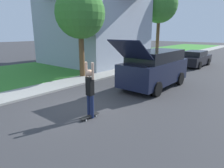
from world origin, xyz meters
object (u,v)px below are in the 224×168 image
at_px(lawn_tree_far, 159,5).
at_px(suv_parked, 155,68).
at_px(car_down_street, 195,59).
at_px(lawn_tree_near, 80,14).
at_px(skateboard, 90,116).
at_px(skateboarder, 90,90).

relative_size(lawn_tree_far, suv_parked, 1.44).
xyz_separation_m(suv_parked, car_down_street, (-0.63, 8.92, -0.42)).
height_order(lawn_tree_near, skateboard, lawn_tree_near).
distance_m(suv_parked, skateboarder, 5.26).
bearing_deg(car_down_street, skateboarder, -86.49).
bearing_deg(skateboard, car_down_street, 93.59).
relative_size(lawn_tree_near, lawn_tree_far, 0.75).
height_order(lawn_tree_far, skateboard, lawn_tree_far).
xyz_separation_m(car_down_street, skateboarder, (0.87, -14.17, 0.38)).
height_order(skateboarder, skateboard, skateboarder).
distance_m(lawn_tree_near, lawn_tree_far, 11.62).
bearing_deg(lawn_tree_near, car_down_street, 65.72).
height_order(suv_parked, skateboarder, suv_parked).
distance_m(car_down_street, skateboarder, 14.20).
bearing_deg(skateboarder, lawn_tree_far, 109.59).
bearing_deg(suv_parked, skateboarder, -87.35).
bearing_deg(car_down_street, lawn_tree_far, 160.59).
distance_m(lawn_tree_near, suv_parked, 5.99).
xyz_separation_m(lawn_tree_far, suv_parked, (5.40, -10.60, -4.74)).
height_order(car_down_street, skateboard, car_down_street).
relative_size(suv_parked, car_down_street, 1.21).
relative_size(lawn_tree_near, suv_parked, 1.07).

